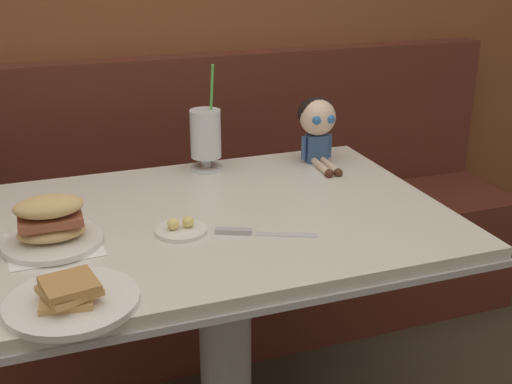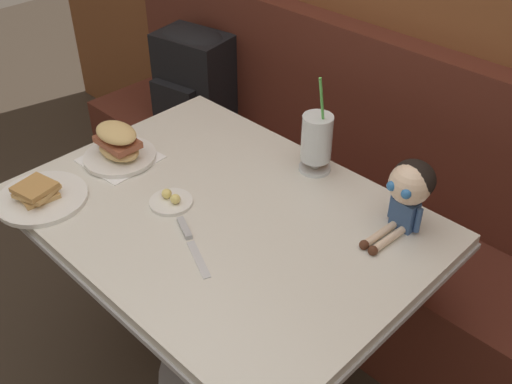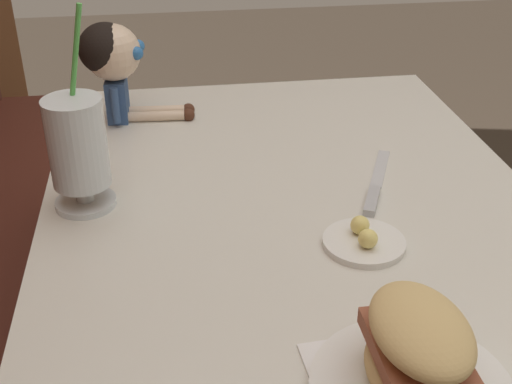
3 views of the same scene
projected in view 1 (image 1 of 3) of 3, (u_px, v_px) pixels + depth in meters
The scene contains 8 objects.
booth_bench at pixel (174, 253), 2.31m from camera, with size 2.60×0.48×1.00m.
diner_table at pixel (224, 282), 1.68m from camera, with size 1.11×0.81×0.74m.
toast_plate at pixel (71, 298), 1.19m from camera, with size 0.25×0.25×0.06m.
milkshake_glass at pixel (206, 136), 1.87m from camera, with size 0.10×0.10×0.31m.
sandwich_plate at pixel (51, 226), 1.42m from camera, with size 0.22×0.22×0.12m.
butter_saucer at pixel (181, 229), 1.49m from camera, with size 0.12×0.12×0.04m.
butter_knife at pixel (248, 232), 1.49m from camera, with size 0.22×0.11×0.01m.
seated_doll at pixel (317, 121), 1.93m from camera, with size 0.12×0.22×0.20m.
Camera 1 is at (-0.42, -1.23, 1.38)m, focal length 45.21 mm.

